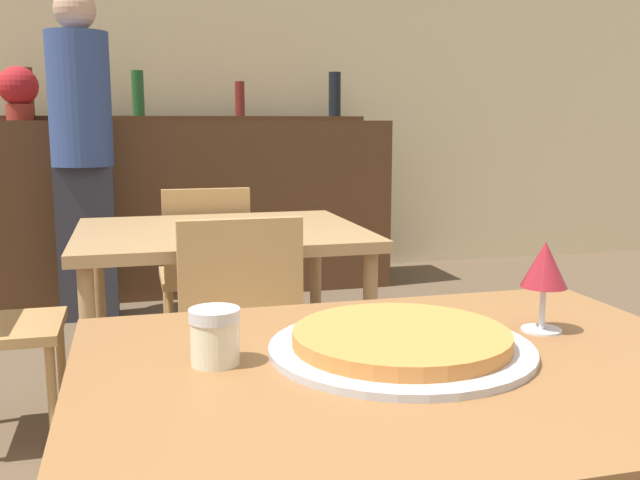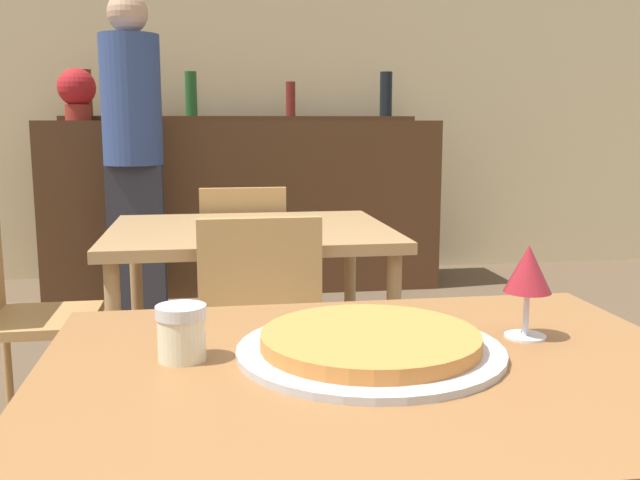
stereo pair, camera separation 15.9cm
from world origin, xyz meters
name	(u,v)px [view 2 (the right image)]	position (x,y,z in m)	size (l,w,h in m)	color
wall_back	(239,84)	(0.00, 4.35, 1.40)	(8.00, 0.05, 2.80)	beige
dining_table_near	(377,423)	(0.00, 0.00, 0.68)	(1.02, 0.76, 0.77)	brown
dining_table_far	(250,249)	(-0.09, 1.64, 0.66)	(1.04, 0.87, 0.74)	#A87F51
bar_counter	(244,205)	(0.00, 3.85, 0.57)	(2.60, 0.56, 1.14)	#4C2D19
bar_back_shelf	(247,112)	(0.04, 3.99, 1.20)	(2.39, 0.24, 0.34)	#4C2D19
chair_far_side_front	(264,342)	(-0.09, 1.03, 0.48)	(0.40, 0.40, 0.84)	tan
chair_far_side_back	(243,263)	(-0.09, 2.24, 0.48)	(0.40, 0.40, 0.84)	tan
chair_far_side_left	(16,303)	(-0.94, 1.64, 0.48)	(0.40, 0.40, 0.84)	tan
pizza_tray	(370,344)	(0.00, 0.05, 0.78)	(0.42, 0.42, 0.04)	#B7B7BC
cheese_shaker	(182,332)	(-0.29, 0.07, 0.81)	(0.08, 0.08, 0.09)	beige
person_standing	(133,143)	(-0.66, 3.27, 1.01)	(0.34, 0.34, 1.85)	#2D2D38
wine_glass	(528,272)	(0.28, 0.09, 0.88)	(0.08, 0.08, 0.16)	silver
potted_plant	(77,91)	(-1.05, 3.80, 1.32)	(0.24, 0.24, 0.33)	maroon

